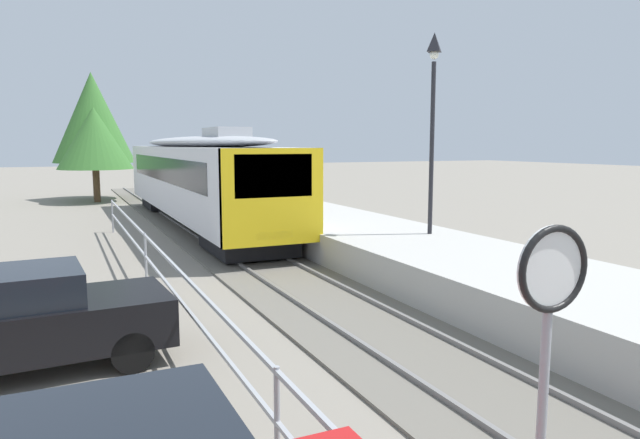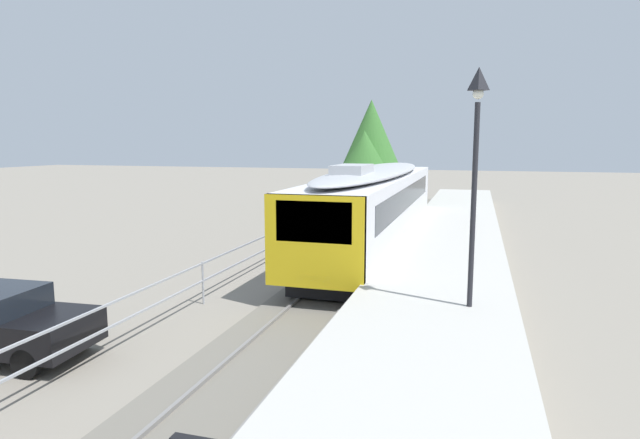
% 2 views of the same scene
% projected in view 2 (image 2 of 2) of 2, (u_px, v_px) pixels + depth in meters
% --- Properties ---
extents(ground_plane, '(160.00, 160.00, 0.00)m').
position_uv_depth(ground_plane, '(229.00, 295.00, 16.21)').
color(ground_plane, gray).
extents(track_rails, '(3.20, 60.00, 0.14)m').
position_uv_depth(track_rails, '(322.00, 303.00, 15.36)').
color(track_rails, '#6B665B').
rests_on(track_rails, ground).
extents(commuter_train, '(2.82, 18.22, 3.74)m').
position_uv_depth(commuter_train, '(375.00, 201.00, 22.76)').
color(commuter_train, silver).
rests_on(commuter_train, track_rails).
extents(station_platform, '(3.90, 60.00, 0.90)m').
position_uv_depth(station_platform, '(437.00, 298.00, 14.39)').
color(station_platform, '#B7B5AD').
rests_on(station_platform, ground).
extents(platform_lamp_mid_platform, '(0.34, 0.34, 5.35)m').
position_uv_depth(platform_lamp_mid_platform, '(476.00, 143.00, 11.64)').
color(platform_lamp_mid_platform, '#232328').
rests_on(platform_lamp_mid_platform, station_platform).
extents(tree_behind_carpark, '(4.20, 4.20, 5.46)m').
position_uv_depth(tree_behind_carpark, '(364.00, 157.00, 35.25)').
color(tree_behind_carpark, brown).
rests_on(tree_behind_carpark, ground).
extents(tree_behind_station_far, '(4.74, 4.74, 7.61)m').
position_uv_depth(tree_behind_station_far, '(371.00, 139.00, 36.87)').
color(tree_behind_station_far, brown).
rests_on(tree_behind_station_far, ground).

